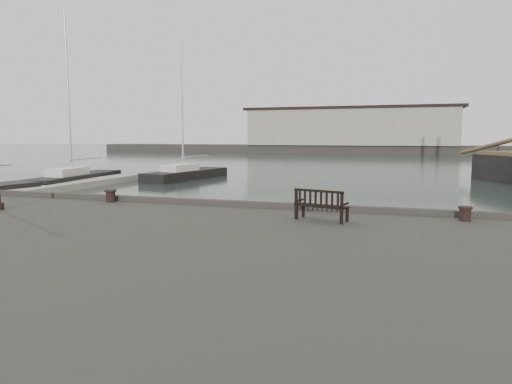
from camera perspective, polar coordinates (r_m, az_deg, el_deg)
ground at (r=14.97m, az=4.68°, el=-7.94°), size 400.00×400.00×0.00m
pontoon at (r=33.65m, az=-26.20°, el=0.08°), size 2.00×24.00×0.50m
breakwater at (r=106.40m, az=13.44°, el=6.95°), size 140.00×9.50×12.20m
bench at (r=12.54m, az=8.14°, el=-2.36°), size 1.53×0.87×0.83m
bollard_left at (r=16.76m, az=-17.72°, el=-0.47°), size 0.50×0.50×0.43m
bollard_right at (r=13.62m, az=24.68°, el=-2.48°), size 0.48×0.48×0.39m
yacht_b at (r=40.06m, az=-21.55°, el=1.28°), size 3.70×11.12×14.29m
yacht_d at (r=42.49m, az=-8.65°, el=1.96°), size 4.29×10.43×12.66m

